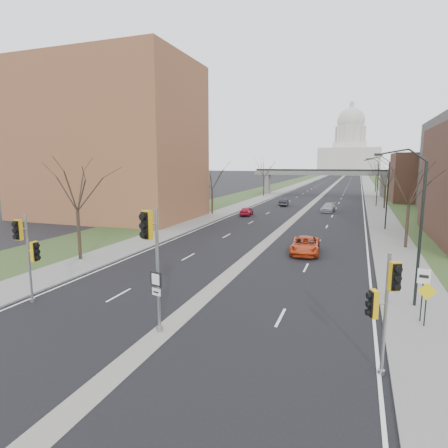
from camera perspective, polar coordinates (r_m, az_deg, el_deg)
The scene contains 29 objects.
ground at distance 20.16m, azimuth -7.10°, elevation -14.24°, with size 700.00×700.00×0.00m, color black.
road_surface at distance 166.86m, azimuth 16.86°, elevation 6.17°, with size 20.00×600.00×0.01m, color black.
median_strip at distance 166.86m, azimuth 16.86°, elevation 6.16°, with size 1.20×600.00×0.02m, color gray.
sidewalk_right at distance 166.68m, azimuth 21.00°, elevation 5.97°, with size 4.00×600.00×0.12m, color gray.
sidewalk_left at distance 167.89m, azimuth 12.75°, elevation 6.37°, with size 4.00×600.00×0.12m, color gray.
grass_verge_right at distance 166.91m, azimuth 23.07°, elevation 5.84°, with size 8.00×600.00×0.10m, color #2D4620.
grass_verge_left at distance 168.73m, azimuth 10.71°, elevation 6.45°, with size 8.00×600.00×0.10m, color #2D4620.
apartment_building at distance 57.91m, azimuth -17.23°, elevation 11.85°, with size 25.00×16.00×22.00m, color brown.
commercial_block_far at distance 87.56m, azimuth 28.76°, elevation 6.20°, with size 14.00×14.00×10.00m, color #472B21.
pedestrian_bridge at distance 96.87m, azimuth 14.79°, elevation 7.13°, with size 34.00×3.00×6.45m.
capitol at distance 336.72m, azimuth 18.57°, elevation 10.65°, with size 48.00×42.00×55.75m.
streetlight_near at distance 22.62m, azimuth 26.24°, elevation 5.62°, with size 2.61×0.20×8.70m.
streetlight_mid at distance 48.53m, azimuth 22.88°, elevation 7.32°, with size 2.61×0.20×8.70m.
streetlight_far at distance 74.50m, azimuth 21.85°, elevation 7.83°, with size 2.61×0.20×8.70m.
tree_left_a at distance 32.56m, azimuth -21.69°, elevation 6.20°, with size 7.20×7.20×9.40m.
tree_left_b at distance 58.55m, azimuth -1.83°, elevation 7.55°, with size 6.75×6.75×8.81m.
tree_left_c at distance 91.02m, azimuth 6.12°, elevation 8.64°, with size 7.65×7.65×9.99m.
tree_right_a at distance 38.74m, azimuth 26.59°, elevation 6.27°, with size 7.20×7.20×9.40m.
tree_right_b at distance 71.63m, azimuth 23.49°, elevation 6.78°, with size 6.30×6.30×8.22m.
tree_right_c at distance 111.55m, azimuth 22.26°, elevation 8.13°, with size 7.65×7.65×9.99m.
signal_pole_left at distance 23.83m, azimuth -27.78°, elevation -3.05°, with size 0.93×0.90×5.16m.
signal_pole_median at distance 17.49m, azimuth -10.93°, elevation -3.67°, with size 0.78×1.00×5.96m.
signal_pole_right at distance 15.14m, azimuth 23.23°, elevation -10.35°, with size 1.10×0.80×4.79m.
speed_limit_sign at distance 21.32m, azimuth 28.06°, elevation -8.26°, with size 0.59×0.09×2.73m.
warning_sign at distance 20.92m, azimuth 28.45°, elevation -9.89°, with size 0.87×0.10×2.22m.
car_left_near at distance 57.76m, azimuth 3.47°, elevation 1.99°, with size 1.60×3.98×1.36m, color maroon.
car_left_far at distance 71.49m, azimuth 9.12°, elevation 3.28°, with size 1.40×4.01×1.32m, color black.
car_right_near at distance 34.28m, azimuth 12.27°, elevation -3.18°, with size 2.46×5.33×1.48m, color #BE3914.
car_right_mid at distance 64.22m, azimuth 15.60°, elevation 2.41°, with size 1.95×4.79×1.39m, color #929399.
Camera 1 is at (8.45, -16.45, 8.04)m, focal length 30.00 mm.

